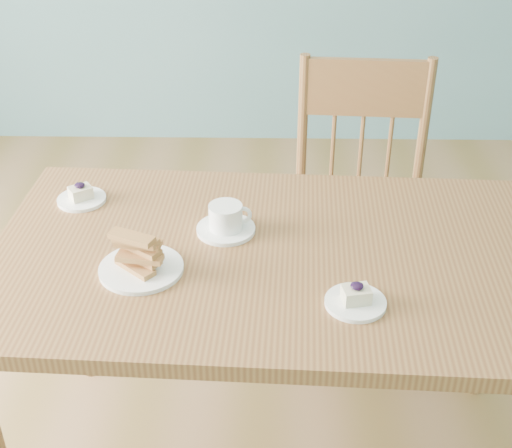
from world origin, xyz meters
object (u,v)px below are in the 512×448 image
dining_chair (359,209)px  cheesecake_plate_near (356,299)px  dining_table (280,277)px  cheesecake_plate_far (81,196)px  coffee_cup (226,220)px  biscotti_plate (140,258)px

dining_chair → cheesecake_plate_near: (-0.12, -0.88, 0.28)m
dining_chair → cheesecake_plate_near: bearing=-94.3°
dining_table → cheesecake_plate_far: cheesecake_plate_far is taller
dining_table → coffee_cup: (-0.14, 0.10, 0.11)m
dining_table → cheesecake_plate_near: (0.17, -0.21, 0.09)m
dining_table → dining_chair: dining_chair is taller
biscotti_plate → cheesecake_plate_near: bearing=-13.6°
cheesecake_plate_far → dining_table: bearing=-23.8°
dining_table → biscotti_plate: biscotti_plate is taller
coffee_cup → cheesecake_plate_near: bearing=-54.6°
dining_table → coffee_cup: bearing=148.2°
coffee_cup → dining_table: bearing=-44.3°
dining_table → cheesecake_plate_far: 0.62m
cheesecake_plate_near → coffee_cup: coffee_cup is taller
dining_chair → cheesecake_plate_near: size_ratio=7.29×
coffee_cup → biscotti_plate: bearing=-147.2°
cheesecake_plate_far → coffee_cup: 0.45m
cheesecake_plate_near → dining_table: bearing=128.9°
cheesecake_plate_near → biscotti_plate: 0.52m
cheesecake_plate_far → biscotti_plate: (0.22, -0.33, 0.02)m
cheesecake_plate_far → coffee_cup: size_ratio=0.88×
dining_table → biscotti_plate: bearing=-163.2°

